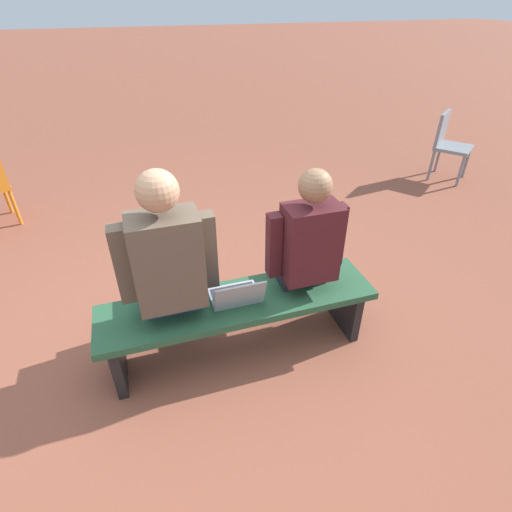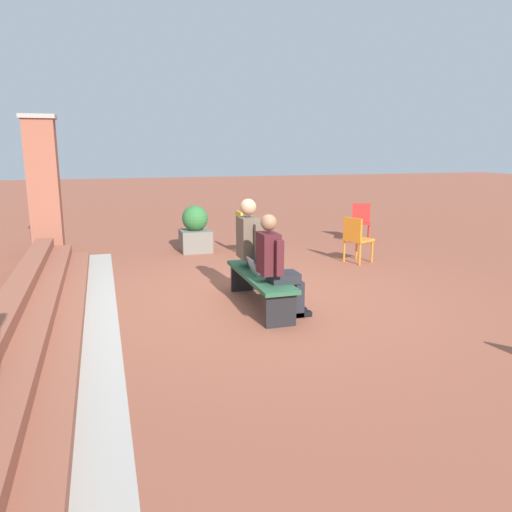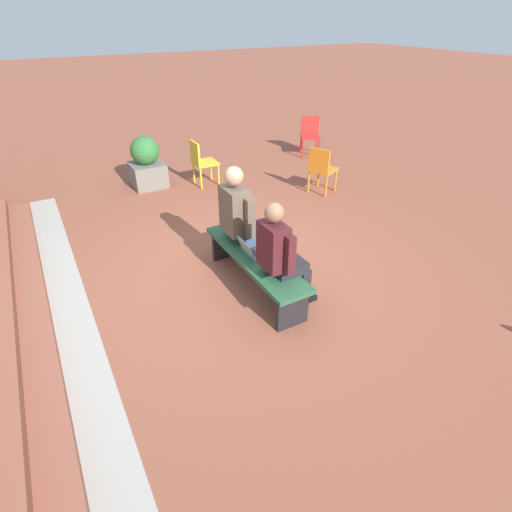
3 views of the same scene
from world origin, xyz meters
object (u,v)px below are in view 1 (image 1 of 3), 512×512
Objects in this scene: person_student at (302,250)px; person_adult at (168,268)px; bench at (239,311)px; laptop at (237,295)px; plastic_chair_mid_courtyard at (448,142)px.

person_adult reaches higher than person_student.
bench is 0.57m from person_adult.
person_adult is 0.47m from laptop.
bench is 0.15m from laptop.
person_student is at bearing -171.97° from bench.
person_student reaches higher than laptop.
bench is 1.29× the size of person_adult.
bench is 5.62× the size of laptop.
person_adult is at bearing 28.74° from plastic_chair_mid_courtyard.
bench is at bearing -140.25° from laptop.
person_adult is (0.41, -0.07, 0.38)m from bench.
person_adult is 4.37× the size of laptop.
laptop is (0.47, 0.08, -0.20)m from person_student.
person_student is at bearing -170.78° from laptop.
laptop is (-0.39, 0.08, -0.24)m from person_adult.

